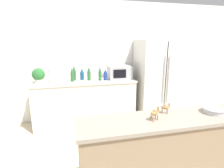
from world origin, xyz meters
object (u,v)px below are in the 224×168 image
(microwave, at_px, (119,72))
(back_bottle_5, at_px, (74,73))
(back_bottle_3, at_px, (82,74))
(camel_figurine, at_px, (155,113))
(paper_towel_roll, at_px, (52,75))
(refrigerator, at_px, (157,80))
(back_bottle_4, at_px, (89,74))
(camel_figurine_second, at_px, (165,107))
(back_bottle_1, at_px, (105,75))
(fruit_bowl, at_px, (214,110))
(potted_plant, at_px, (39,75))
(back_bottle_0, at_px, (72,75))
(back_bottle_2, at_px, (100,74))

(microwave, xyz_separation_m, back_bottle_5, (-0.94, 0.06, 0.01))
(back_bottle_3, distance_m, camel_figurine, 2.26)
(paper_towel_roll, distance_m, microwave, 1.37)
(refrigerator, bearing_deg, back_bottle_4, 176.70)
(microwave, xyz_separation_m, back_bottle_3, (-0.78, 0.07, -0.03))
(microwave, bearing_deg, camel_figurine_second, -91.50)
(back_bottle_3, relative_size, camel_figurine, 1.80)
(microwave, xyz_separation_m, camel_figurine_second, (-0.05, -1.99, -0.04))
(refrigerator, distance_m, back_bottle_1, 1.18)
(camel_figurine, distance_m, camel_figurine_second, 0.23)
(paper_towel_roll, bearing_deg, back_bottle_4, 1.12)
(microwave, relative_size, fruit_bowl, 2.10)
(microwave, bearing_deg, potted_plant, -178.17)
(back_bottle_4, distance_m, fruit_bowl, 2.36)
(back_bottle_0, relative_size, fruit_bowl, 1.24)
(back_bottle_2, height_order, back_bottle_5, back_bottle_5)
(back_bottle_3, bearing_deg, back_bottle_4, -30.28)
(refrigerator, relative_size, camel_figurine, 13.00)
(refrigerator, bearing_deg, microwave, 173.85)
(back_bottle_0, relative_size, back_bottle_3, 1.18)
(back_bottle_4, distance_m, camel_figurine_second, 2.07)
(back_bottle_5, bearing_deg, back_bottle_1, -12.24)
(back_bottle_2, relative_size, back_bottle_3, 1.17)
(back_bottle_1, bearing_deg, back_bottle_5, 167.76)
(refrigerator, xyz_separation_m, fruit_bowl, (-0.39, -2.00, 0.12))
(refrigerator, bearing_deg, fruit_bowl, -100.97)
(potted_plant, distance_m, back_bottle_4, 0.96)
(refrigerator, bearing_deg, back_bottle_1, 179.30)
(back_bottle_4, height_order, camel_figurine, back_bottle_4)
(microwave, xyz_separation_m, camel_figurine, (-0.24, -2.12, -0.03))
(back_bottle_2, bearing_deg, camel_figurine, -84.49)
(potted_plant, distance_m, paper_towel_roll, 0.24)
(back_bottle_0, distance_m, camel_figurine, 2.20)
(back_bottle_1, distance_m, camel_figurine, 2.04)
(back_bottle_3, bearing_deg, microwave, -5.43)
(back_bottle_0, bearing_deg, fruit_bowl, -54.83)
(camel_figurine_second, bearing_deg, back_bottle_0, 115.73)
(back_bottle_1, height_order, back_bottle_4, back_bottle_4)
(back_bottle_0, relative_size, back_bottle_2, 1.00)
(back_bottle_5, bearing_deg, fruit_bowl, -57.04)
(back_bottle_2, bearing_deg, camel_figurine_second, -78.70)
(refrigerator, xyz_separation_m, microwave, (-0.84, 0.09, 0.20))
(paper_towel_roll, bearing_deg, camel_figurine, -61.67)
(back_bottle_2, xyz_separation_m, camel_figurine, (0.20, -2.04, -0.03))
(back_bottle_3, distance_m, camel_figurine_second, 2.19)
(refrigerator, height_order, back_bottle_0, refrigerator)
(potted_plant, height_order, back_bottle_4, potted_plant)
(back_bottle_4, distance_m, back_bottle_5, 0.30)
(back_bottle_3, bearing_deg, camel_figurine_second, -70.48)
(refrigerator, relative_size, back_bottle_4, 6.19)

